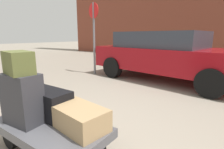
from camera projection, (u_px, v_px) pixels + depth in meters
name	position (u px, v px, depth m)	size (l,w,h in m)	color
luggage_cart	(51.00, 130.00, 2.00)	(1.34, 0.70, 0.34)	#4C4C51
suitcase_charcoal_center	(22.00, 99.00, 1.96)	(0.42, 0.26, 0.56)	#2D2D33
suitcase_tan_front_right	(79.00, 117.00, 1.88)	(0.63, 0.37, 0.23)	#9E7F56
duffel_bag_black_rear_left	(47.00, 103.00, 2.18)	(0.62, 0.31, 0.32)	black
duffel_bag_olive_topmost_pile	(18.00, 63.00, 1.87)	(0.36, 0.22, 0.24)	#4C5128
parked_car	(166.00, 54.00, 5.27)	(4.51, 2.40, 1.42)	maroon
no_parking_sign	(94.00, 31.00, 5.93)	(0.49, 0.14, 2.35)	slate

